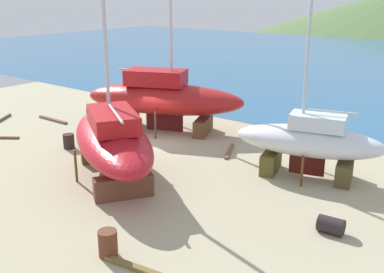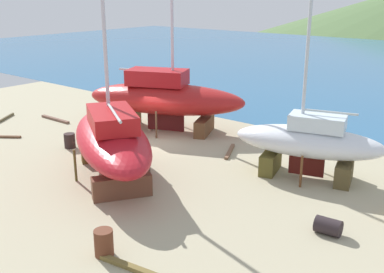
{
  "view_description": "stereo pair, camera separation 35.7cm",
  "coord_description": "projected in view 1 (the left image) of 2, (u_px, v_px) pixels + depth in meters",
  "views": [
    {
      "loc": [
        18.09,
        -18.67,
        8.62
      ],
      "look_at": [
        3.58,
        -0.35,
        1.22
      ],
      "focal_mm": 43.19,
      "sensor_mm": 36.0,
      "label": 1
    },
    {
      "loc": [
        18.37,
        -18.45,
        8.62
      ],
      "look_at": [
        3.58,
        -0.35,
        1.22
      ],
      "focal_mm": 43.19,
      "sensor_mm": 36.0,
      "label": 2
    }
  ],
  "objects": [
    {
      "name": "barrel_tipped_left",
      "position": [
        93.0,
        111.0,
        33.47
      ],
      "size": [
        1.08,
        1.01,
        0.63
      ],
      "primitive_type": "cylinder",
      "rotation": [
        1.57,
        0.0,
        2.16
      ],
      "color": "#643015",
      "rests_on": "ground"
    },
    {
      "name": "timber_long_fore",
      "position": [
        53.0,
        120.0,
        31.98
      ],
      "size": [
        2.94,
        0.26,
        0.15
      ],
      "primitive_type": "cube",
      "rotation": [
        0.0,
        0.0,
        0.01
      ],
      "color": "brown",
      "rests_on": "ground"
    },
    {
      "name": "barrel_by_slipway",
      "position": [
        69.0,
        141.0,
        26.33
      ],
      "size": [
        0.75,
        0.75,
        0.83
      ],
      "primitive_type": "cylinder",
      "rotation": [
        0.0,
        0.0,
        1.36
      ],
      "color": "#302322",
      "rests_on": "ground"
    },
    {
      "name": "barrel_ochre",
      "position": [
        108.0,
        244.0,
        15.57
      ],
      "size": [
        0.66,
        0.66,
        0.94
      ],
      "primitive_type": "cylinder",
      "rotation": [
        0.0,
        0.0,
        0.01
      ],
      "color": "#5D2F1D",
      "rests_on": "ground"
    },
    {
      "name": "sailboat_mid_port",
      "position": [
        112.0,
        139.0,
        21.75
      ],
      "size": [
        9.94,
        7.96,
        15.46
      ],
      "rotation": [
        0.0,
        0.0,
        2.57
      ],
      "color": "brown",
      "rests_on": "ground"
    },
    {
      "name": "timber_long_aft",
      "position": [
        229.0,
        151.0,
        25.74
      ],
      "size": [
        1.2,
        2.24,
        0.13
      ],
      "primitive_type": "cube",
      "rotation": [
        0.0,
        0.0,
        2.01
      ],
      "color": "brown",
      "rests_on": "ground"
    },
    {
      "name": "sailboat_large_starboard",
      "position": [
        309.0,
        141.0,
        21.89
      ],
      "size": [
        7.39,
        4.14,
        11.26
      ],
      "rotation": [
        0.0,
        0.0,
        3.41
      ],
      "color": "brown",
      "rests_on": "ground"
    },
    {
      "name": "timber_short_skew",
      "position": [
        141.0,
        270.0,
        14.79
      ],
      "size": [
        2.89,
        0.62,
        0.16
      ],
      "primitive_type": "cube",
      "rotation": [
        0.0,
        0.0,
        0.14
      ],
      "color": "brown",
      "rests_on": "ground"
    },
    {
      "name": "sailboat_small_center",
      "position": [
        163.0,
        98.0,
        29.19
      ],
      "size": [
        10.67,
        7.01,
        15.65
      ],
      "rotation": [
        0.0,
        0.0,
        0.41
      ],
      "color": "brown",
      "rests_on": "ground"
    },
    {
      "name": "barrel_tar_black",
      "position": [
        331.0,
        225.0,
        17.11
      ],
      "size": [
        1.0,
        0.72,
        0.63
      ],
      "primitive_type": "cylinder",
      "rotation": [
        1.57,
        0.0,
        1.66
      ],
      "color": "#2A2124",
      "rests_on": "ground"
    },
    {
      "name": "timber_plank_near",
      "position": [
        3.0,
        119.0,
        32.24
      ],
      "size": [
        1.36,
        1.9,
        0.18
      ],
      "primitive_type": "cube",
      "rotation": [
        0.0,
        0.0,
        2.17
      ],
      "color": "brown",
      "rests_on": "ground"
    },
    {
      "name": "sea_water",
      "position": [
        367.0,
        65.0,
        56.03
      ],
      "size": [
        132.24,
        62.37,
        0.01
      ],
      "primitive_type": "cube",
      "color": "#2B6290",
      "rests_on": "ground"
    },
    {
      "name": "ground_plane",
      "position": [
        100.0,
        161.0,
        24.5
      ],
      "size": [
        44.02,
        44.02,
        0.0
      ],
      "primitive_type": "plane",
      "color": "tan"
    }
  ]
}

